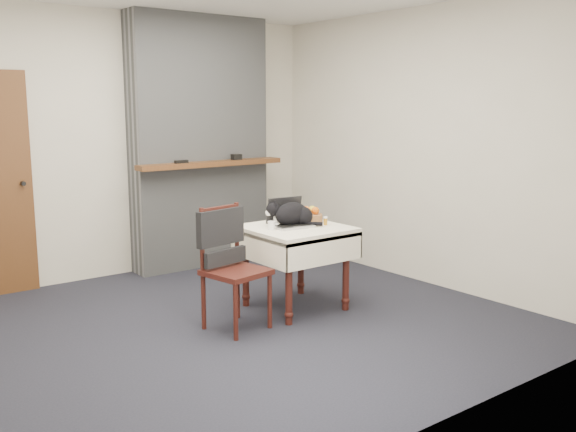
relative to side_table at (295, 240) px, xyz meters
name	(u,v)px	position (x,y,z in m)	size (l,w,h in m)	color
ground	(222,327)	(-0.75, -0.04, -0.59)	(4.50, 4.50, 0.00)	black
room_shell	(187,96)	(-0.75, 0.43, 1.18)	(4.52, 4.01, 2.61)	beige
chimney	(200,143)	(0.15, 1.81, 0.71)	(1.62, 0.48, 2.60)	gray
side_table	(295,240)	(0.00, 0.00, 0.00)	(0.78, 0.78, 0.70)	#3A1310
laptop	(289,219)	(-0.03, 0.05, 0.17)	(0.35, 0.31, 0.24)	#B7B7BC
cat	(293,214)	(0.00, 0.04, 0.21)	(0.42, 0.35, 0.23)	black
cream_jar	(271,226)	(-0.24, 0.01, 0.15)	(0.06, 0.06, 0.07)	white
pill_bottle	(325,221)	(0.24, -0.10, 0.15)	(0.04, 0.04, 0.07)	#AD7015
fruit_basket	(309,215)	(0.25, 0.12, 0.16)	(0.22, 0.22, 0.13)	#A46642
desk_clutter	(305,223)	(0.14, 0.05, 0.12)	(0.15, 0.02, 0.01)	black
chair	(227,250)	(-0.69, -0.03, 0.01)	(0.49, 0.48, 0.94)	#3A1310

